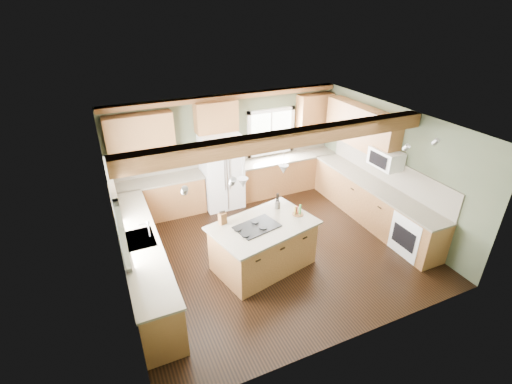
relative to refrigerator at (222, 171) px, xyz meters
name	(u,v)px	position (x,y,z in m)	size (l,w,h in m)	color
floor	(272,248)	(0.30, -2.12, -0.90)	(5.60, 5.60, 0.00)	black
ceiling	(275,124)	(0.30, -2.12, 1.70)	(5.60, 5.60, 0.00)	silver
wall_back	(227,148)	(0.30, 0.38, 0.40)	(5.60, 5.60, 0.00)	#3F4833
wall_left	(117,225)	(-2.50, -2.12, 0.40)	(5.00, 5.00, 0.00)	#3F4833
wall_right	(390,167)	(3.10, -2.12, 0.40)	(5.00, 5.00, 0.00)	#3F4833
ceiling_beam	(286,139)	(0.30, -2.53, 1.57)	(5.55, 0.26, 0.26)	#4E2D16
soffit_trim	(227,97)	(0.30, 0.28, 1.64)	(5.55, 0.20, 0.10)	#4E2D16
backsplash_back	(228,151)	(0.30, 0.36, 0.31)	(5.58, 0.03, 0.58)	brown
backsplash_right	(388,170)	(3.08, -2.07, 0.31)	(0.03, 3.70, 0.58)	brown
base_cab_back_left	(160,199)	(-1.49, 0.08, -0.46)	(2.02, 0.60, 0.88)	brown
counter_back_left	(157,181)	(-1.49, 0.08, 0.00)	(2.06, 0.64, 0.04)	#51483B
base_cab_back_right	(286,174)	(1.79, 0.08, -0.46)	(2.62, 0.60, 0.88)	brown
counter_back_right	(287,158)	(1.79, 0.08, 0.00)	(2.66, 0.64, 0.04)	#51483B
base_cab_left	(143,261)	(-2.20, -2.07, -0.46)	(0.60, 3.70, 0.88)	brown
counter_left	(139,240)	(-2.20, -2.07, 0.00)	(0.64, 3.74, 0.04)	#51483B
base_cab_right	(372,203)	(2.80, -2.07, -0.46)	(0.60, 3.70, 0.88)	brown
counter_right	(375,185)	(2.80, -2.07, 0.00)	(0.64, 3.74, 0.04)	#51483B
upper_cab_back_left	(140,135)	(-1.69, 0.21, 1.05)	(1.40, 0.35, 0.90)	brown
upper_cab_over_fridge	(216,117)	(0.00, 0.21, 1.25)	(0.96, 0.35, 0.70)	brown
upper_cab_right	(361,127)	(2.92, -1.22, 1.05)	(0.35, 2.20, 0.90)	brown
upper_cab_back_corner	(315,112)	(2.60, 0.21, 1.05)	(0.90, 0.35, 0.90)	brown
window_left	(115,210)	(-2.48, -2.07, 0.65)	(0.04, 1.60, 1.05)	white
window_back	(271,132)	(1.45, 0.36, 0.65)	(1.10, 0.04, 1.00)	white
sink	(139,239)	(-2.20, -2.07, 0.01)	(0.50, 0.65, 0.03)	#262628
faucet	(149,230)	(-2.02, -2.07, 0.15)	(0.02, 0.02, 0.28)	#B2B2B7
dishwasher	(159,313)	(-2.19, -3.37, -0.47)	(0.60, 0.60, 0.84)	white
oven	(415,234)	(2.79, -3.37, -0.47)	(0.60, 0.72, 0.84)	white
microwave	(386,158)	(2.88, -2.17, 0.65)	(0.40, 0.70, 0.38)	white
pendant_left	(243,183)	(-0.52, -2.62, 0.98)	(0.18, 0.18, 0.16)	#B2B2B7
pendant_right	(283,169)	(0.32, -2.43, 0.98)	(0.18, 0.18, 0.16)	#B2B2B7
refrigerator	(222,171)	(0.00, 0.00, 0.00)	(0.90, 0.74, 1.80)	white
island	(263,246)	(-0.10, -2.53, -0.46)	(1.73, 1.06, 0.88)	brown
island_top	(263,225)	(-0.10, -2.53, 0.00)	(1.85, 1.17, 0.04)	#51483B
cooktop	(257,227)	(-0.24, -2.56, 0.03)	(0.75, 0.50, 0.02)	black
knife_block	(223,218)	(-0.75, -2.20, 0.13)	(0.13, 0.10, 0.22)	brown
utensil_crock	(277,205)	(0.39, -2.11, 0.09)	(0.11, 0.11, 0.14)	#403A33
bottle_tray	(298,210)	(0.63, -2.48, 0.12)	(0.21, 0.21, 0.20)	brown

